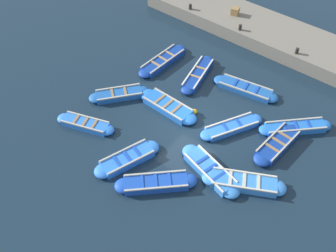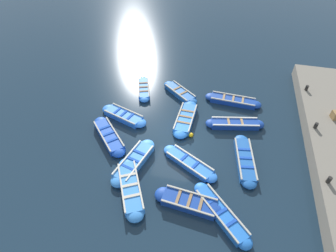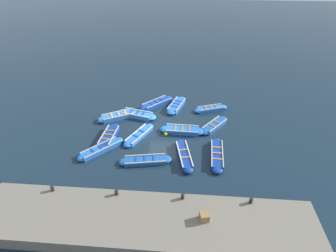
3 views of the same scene
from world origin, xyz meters
name	(u,v)px [view 1 (image 1 of 3)]	position (x,y,z in m)	size (l,w,h in m)	color
ground_plane	(189,127)	(0.00, 0.00, 0.00)	(120.00, 120.00, 0.00)	#162838
boat_centre	(163,61)	(3.24, 4.32, 0.18)	(3.90, 1.03, 0.42)	navy
boat_near_quay	(232,127)	(1.27, -1.78, 0.15)	(3.45, 2.31, 0.36)	blue
boat_drifting	(85,124)	(-3.23, 4.23, 0.16)	(1.72, 3.25, 0.38)	blue
boat_bow_out	(210,170)	(-1.68, -2.45, 0.19)	(1.74, 3.73, 0.43)	#3884E0
boat_mid_row	(198,75)	(3.50, 1.93, 0.19)	(3.74, 1.48, 0.44)	navy
boat_outer_right	(119,94)	(-0.54, 4.39, 0.17)	(3.09, 2.70, 0.40)	#1E59AD
boat_inner_gap	(156,183)	(-3.79, -0.93, 0.19)	(3.19, 3.26, 0.44)	#1947B7
boat_outer_left	(245,89)	(4.21, -0.84, 0.15)	(1.42, 3.87, 0.36)	#1E59AD
boat_alongside	(127,159)	(-3.58, 1.00, 0.19)	(3.52, 1.89, 0.43)	blue
boat_end_of_row	(295,128)	(3.23, -4.35, 0.18)	(3.18, 3.18, 0.41)	blue
boat_tucked	(278,144)	(1.70, -4.16, 0.19)	(3.54, 1.16, 0.44)	navy
boat_broadside	(168,106)	(0.39, 1.68, 0.18)	(1.09, 3.70, 0.43)	blue
boat_far_corner	(244,183)	(-1.31, -4.04, 0.20)	(2.54, 3.77, 0.46)	#3884E0
quay_wall	(277,36)	(9.42, 0.00, 0.44)	(3.59, 18.45, 0.87)	slate
bollard_mid_north	(297,51)	(7.97, -1.93, 1.05)	(0.20, 0.20, 0.35)	black
bollard_mid_south	(240,27)	(7.97, 1.93, 1.05)	(0.20, 0.20, 0.35)	black
bollard_south	(190,7)	(7.97, 5.78, 1.05)	(0.20, 0.20, 0.35)	black
wooden_crate	(235,11)	(9.28, 3.11, 1.11)	(0.47, 0.47, 0.47)	olive
buoy_orange_near	(194,112)	(0.99, 0.36, 0.14)	(0.29, 0.29, 0.29)	#EAB214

